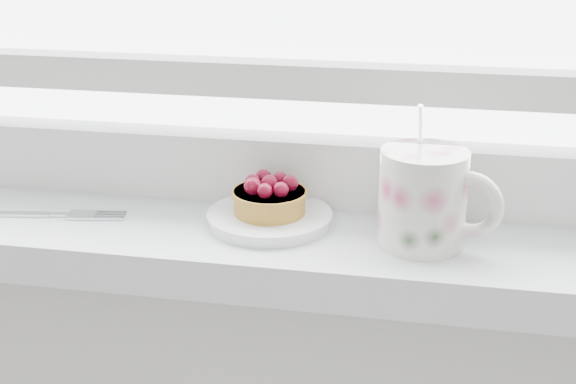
% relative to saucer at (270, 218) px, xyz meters
% --- Properties ---
extents(saucer, '(0.12, 0.12, 0.01)m').
position_rel_saucer_xyz_m(saucer, '(0.00, 0.00, 0.00)').
color(saucer, white).
rests_on(saucer, windowsill).
extents(raspberry_tart, '(0.07, 0.07, 0.04)m').
position_rel_saucer_xyz_m(raspberry_tart, '(-0.00, 0.00, 0.02)').
color(raspberry_tart, '#9A6A21').
rests_on(raspberry_tart, saucer).
extents(floral_mug, '(0.12, 0.10, 0.13)m').
position_rel_saucer_xyz_m(floral_mug, '(0.15, -0.02, 0.04)').
color(floral_mug, silver).
rests_on(floral_mug, windowsill).
extents(fork, '(0.18, 0.05, 0.00)m').
position_rel_saucer_xyz_m(fork, '(-0.24, -0.03, -0.00)').
color(fork, silver).
rests_on(fork, windowsill).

